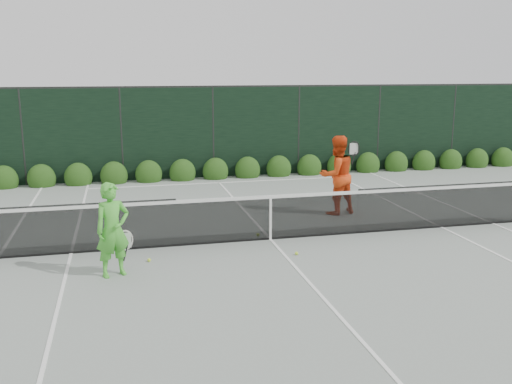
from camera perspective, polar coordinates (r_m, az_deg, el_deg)
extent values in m
plane|color=gray|center=(12.34, 1.44, -4.77)|extent=(80.00, 80.00, 0.00)
cube|color=black|center=(11.87, -18.58, -3.57)|extent=(4.40, 0.01, 1.02)
cube|color=black|center=(12.21, 1.46, -2.62)|extent=(4.00, 0.01, 0.96)
cube|color=black|center=(13.86, 18.49, -1.33)|extent=(4.40, 0.01, 1.02)
cube|color=white|center=(12.10, 1.47, -0.49)|extent=(12.80, 0.03, 0.07)
cube|color=black|center=(12.34, 1.45, -4.68)|extent=(12.80, 0.02, 0.04)
cube|color=white|center=(12.22, 1.46, -2.72)|extent=(0.05, 0.03, 0.91)
imported|color=green|center=(10.33, -14.14, -3.68)|extent=(0.72, 0.60, 1.69)
torus|color=silver|center=(10.49, -12.98, -4.73)|extent=(0.30, 0.11, 0.30)
cylinder|color=black|center=(10.56, -12.91, -5.97)|extent=(0.10, 0.03, 0.30)
imported|color=#E64213|center=(14.44, 8.08, 1.69)|extent=(1.12, 0.96, 1.99)
torus|color=black|center=(14.28, 9.77, 4.30)|extent=(0.30, 0.06, 0.30)
cylinder|color=black|center=(14.32, 9.73, 3.35)|extent=(0.10, 0.03, 0.30)
cube|color=white|center=(14.69, 22.62, -2.92)|extent=(0.06, 23.77, 0.01)
cube|color=white|center=(12.00, -18.01, -5.86)|extent=(0.06, 23.77, 0.01)
cube|color=white|center=(13.94, 18.05, -3.36)|extent=(0.06, 23.77, 0.01)
cube|color=white|center=(23.76, -5.95, 3.47)|extent=(11.03, 0.06, 0.01)
cube|color=white|center=(18.42, -3.68, 0.94)|extent=(8.23, 0.06, 0.01)
cube|color=white|center=(12.34, 1.45, -4.75)|extent=(0.06, 12.80, 0.01)
cube|color=black|center=(19.26, -4.30, 5.93)|extent=(32.00, 0.06, 3.00)
cube|color=#262826|center=(19.15, -4.38, 10.48)|extent=(32.00, 0.06, 0.06)
cylinder|color=#262826|center=(19.24, -22.30, 5.05)|extent=(0.08, 0.08, 3.00)
cylinder|color=#262826|center=(19.02, -13.30, 5.56)|extent=(0.08, 0.08, 3.00)
cylinder|color=#262826|center=(19.26, -4.30, 5.93)|extent=(0.08, 0.08, 3.00)
cylinder|color=#262826|center=(19.96, 4.28, 6.15)|extent=(0.08, 0.08, 3.00)
cylinder|color=#262826|center=(21.06, 12.12, 6.24)|extent=(0.08, 0.08, 3.00)
cylinder|color=#262826|center=(22.51, 19.08, 6.21)|extent=(0.08, 0.08, 3.00)
ellipsoid|color=#19390F|center=(19.19, -23.91, 1.06)|extent=(0.86, 0.65, 0.94)
ellipsoid|color=#19390F|center=(19.01, -20.65, 1.23)|extent=(0.86, 0.65, 0.94)
ellipsoid|color=#19390F|center=(18.90, -17.35, 1.40)|extent=(0.86, 0.65, 0.94)
ellipsoid|color=#19390F|center=(18.86, -14.02, 1.57)|extent=(0.86, 0.65, 0.94)
ellipsoid|color=#19390F|center=(18.87, -10.68, 1.74)|extent=(0.86, 0.65, 0.94)
ellipsoid|color=#19390F|center=(18.96, -7.36, 1.90)|extent=(0.86, 0.65, 0.94)
ellipsoid|color=#19390F|center=(19.10, -4.07, 2.04)|extent=(0.86, 0.65, 0.94)
ellipsoid|color=#19390F|center=(19.31, -0.85, 2.18)|extent=(0.86, 0.65, 0.94)
ellipsoid|color=#19390F|center=(19.57, 2.30, 2.31)|extent=(0.86, 0.65, 0.94)
ellipsoid|color=#19390F|center=(19.90, 5.35, 2.43)|extent=(0.86, 0.65, 0.94)
ellipsoid|color=#19390F|center=(20.27, 8.30, 2.54)|extent=(0.86, 0.65, 0.94)
ellipsoid|color=#19390F|center=(20.70, 11.13, 2.64)|extent=(0.86, 0.65, 0.94)
ellipsoid|color=#19390F|center=(21.18, 13.84, 2.73)|extent=(0.86, 0.65, 0.94)
ellipsoid|color=#19390F|center=(21.70, 16.43, 2.81)|extent=(0.86, 0.65, 0.94)
ellipsoid|color=#19390F|center=(22.27, 18.89, 2.88)|extent=(0.86, 0.65, 0.94)
ellipsoid|color=#19390F|center=(22.87, 21.23, 2.94)|extent=(0.86, 0.65, 0.94)
ellipsoid|color=#19390F|center=(23.51, 23.44, 2.99)|extent=(0.86, 0.65, 0.94)
sphere|color=#CCF336|center=(12.57, 0.19, -4.29)|extent=(0.07, 0.07, 0.07)
sphere|color=#CCF336|center=(11.37, 4.08, -6.13)|extent=(0.07, 0.07, 0.07)
sphere|color=#CCF336|center=(11.15, -10.65, -6.70)|extent=(0.07, 0.07, 0.07)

